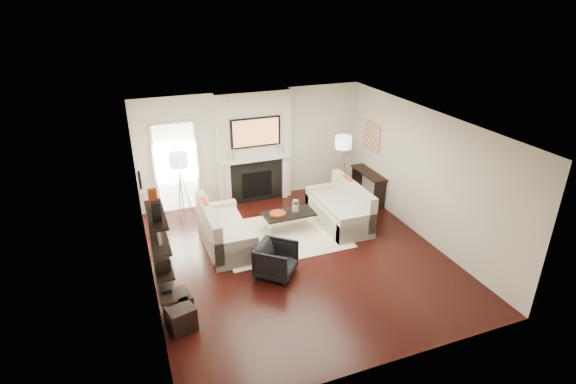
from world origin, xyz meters
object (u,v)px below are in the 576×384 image
object	(u,v)px
lamp_right_shade	(343,142)
loveseat_right_base	(338,215)
coffee_table	(289,214)
armchair	(276,259)
lamp_left_shade	(178,160)
ottoman_near	(178,306)
loveseat_left_base	(226,236)

from	to	relation	value
lamp_right_shade	loveseat_right_base	bearing A→B (deg)	-119.31
loveseat_right_base	coffee_table	bearing A→B (deg)	175.29
lamp_right_shade	armchair	bearing A→B (deg)	-135.45
coffee_table	lamp_left_shade	distance (m)	2.65
ottoman_near	loveseat_right_base	bearing A→B (deg)	26.49
coffee_table	armchair	bearing A→B (deg)	-118.93
loveseat_right_base	armchair	world-z (taller)	armchair
armchair	lamp_left_shade	bearing A→B (deg)	64.16
loveseat_left_base	ottoman_near	size ratio (longest dim) A/B	4.50
loveseat_right_base	coffee_table	size ratio (longest dim) A/B	1.64
coffee_table	lamp_right_shade	distance (m)	2.42
ottoman_near	loveseat_left_base	bearing A→B (deg)	56.08
lamp_left_shade	loveseat_right_base	bearing A→B (deg)	-23.83
coffee_table	ottoman_near	bearing A→B (deg)	-143.18
coffee_table	lamp_left_shade	world-z (taller)	lamp_left_shade
loveseat_left_base	loveseat_right_base	distance (m)	2.58
loveseat_left_base	lamp_left_shade	size ratio (longest dim) A/B	4.50
coffee_table	lamp_left_shade	xyz separation A→B (m)	(-2.05, 1.32, 1.05)
armchair	lamp_left_shade	world-z (taller)	lamp_left_shade
loveseat_right_base	ottoman_near	world-z (taller)	loveseat_right_base
loveseat_left_base	lamp_left_shade	world-z (taller)	lamp_left_shade
loveseat_right_base	armchair	bearing A→B (deg)	-144.95
armchair	lamp_right_shade	bearing A→B (deg)	-5.14
armchair	ottoman_near	distance (m)	1.93
armchair	coffee_table	bearing A→B (deg)	11.38
loveseat_left_base	lamp_right_shade	world-z (taller)	lamp_right_shade
loveseat_right_base	lamp_right_shade	world-z (taller)	lamp_right_shade
loveseat_right_base	lamp_right_shade	distance (m)	1.89
coffee_table	lamp_right_shade	size ratio (longest dim) A/B	2.75
coffee_table	armchair	distance (m)	1.69
loveseat_left_base	lamp_right_shade	distance (m)	3.73
ottoman_near	lamp_left_shade	bearing A→B (deg)	79.42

